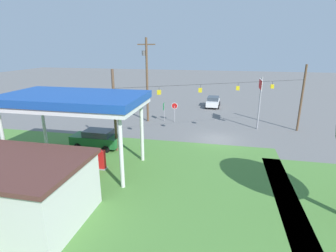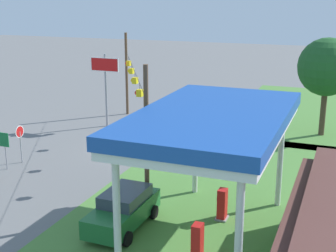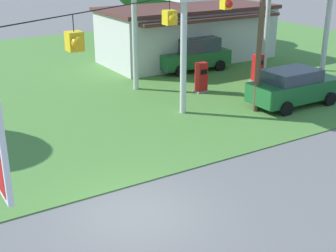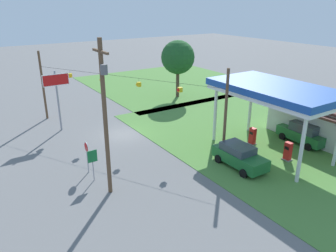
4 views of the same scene
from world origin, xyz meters
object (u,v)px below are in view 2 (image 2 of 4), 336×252
fuel_pump_near (222,205)px  stop_sign_roadside (20,136)px  stop_sign_overhead (105,74)px  car_at_pumps_front (123,209)px  route_sign (4,143)px  tree_west_verge (327,67)px  fuel_pump_far (197,243)px  car_at_pumps_rear (305,238)px  gas_station_canopy (213,123)px

fuel_pump_near → stop_sign_roadside: (-3.10, -14.36, 1.06)m
fuel_pump_near → stop_sign_overhead: 19.14m
car_at_pumps_front → route_sign: route_sign is taller
stop_sign_overhead → tree_west_verge: 17.41m
car_at_pumps_front → stop_sign_overhead: (-15.51, -9.43, 3.47)m
fuel_pump_far → car_at_pumps_rear: car_at_pumps_rear is taller
tree_west_verge → car_at_pumps_front: bearing=-21.2°
gas_station_canopy → stop_sign_roadside: bearing=-109.3°
fuel_pump_far → car_at_pumps_rear: size_ratio=0.34×
tree_west_verge → fuel_pump_near: bearing=-11.5°
stop_sign_overhead → route_sign: bearing=-4.7°
route_sign → tree_west_verge: bearing=130.4°
gas_station_canopy → stop_sign_roadside: size_ratio=4.21×
fuel_pump_near → car_at_pumps_front: (2.46, -4.09, 0.18)m
fuel_pump_near → route_sign: size_ratio=0.66×
stop_sign_roadside → stop_sign_overhead: size_ratio=0.41×
route_sign → tree_west_verge: size_ratio=0.32×
stop_sign_roadside → fuel_pump_near: bearing=-102.2°
fuel_pump_near → route_sign: route_sign is taller
car_at_pumps_rear → stop_sign_roadside: (-5.43, -18.45, 0.79)m
car_at_pumps_front → car_at_pumps_rear: (-0.13, 8.18, 0.09)m
gas_station_canopy → fuel_pump_near: bearing=-180.0°
route_sign → fuel_pump_far: bearing=68.9°
gas_station_canopy → route_sign: (-3.64, -14.44, -3.68)m
gas_station_canopy → route_sign: gas_station_canopy is taller
stop_sign_roadside → route_sign: 1.40m
fuel_pump_far → car_at_pumps_rear: bearing=110.4°
fuel_pump_far → car_at_pumps_front: bearing=-108.8°
route_sign → stop_sign_roadside: bearing=176.7°
stop_sign_overhead → car_at_pumps_front: bearing=31.3°
fuel_pump_near → car_at_pumps_rear: car_at_pumps_rear is taller
car_at_pumps_front → fuel_pump_far: bearing=71.8°
fuel_pump_far → car_at_pumps_front: 4.32m
fuel_pump_far → tree_west_verge: tree_west_verge is taller
route_sign → car_at_pumps_rear: bearing=77.7°
car_at_pumps_front → stop_sign_roadside: stop_sign_roadside is taller
gas_station_canopy → car_at_pumps_front: (0.53, -4.09, -4.45)m
gas_station_canopy → stop_sign_roadside: 15.63m
car_at_pumps_front → tree_west_verge: size_ratio=0.61×
fuel_pump_near → route_sign: (-1.71, -14.44, 0.96)m
fuel_pump_far → stop_sign_roadside: size_ratio=0.63×
fuel_pump_near → car_at_pumps_rear: size_ratio=0.34×
fuel_pump_near → stop_sign_roadside: bearing=-102.2°
gas_station_canopy → car_at_pumps_front: bearing=-82.6°
stop_sign_overhead → tree_west_verge: tree_west_verge is taller
route_sign → tree_west_verge: (-15.19, 17.87, 3.64)m
car_at_pumps_rear → tree_west_verge: size_ratio=0.61×
gas_station_canopy → car_at_pumps_front: size_ratio=2.29×
gas_station_canopy → fuel_pump_near: size_ratio=6.63×
stop_sign_roadside → route_sign: (1.39, -0.08, -0.10)m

